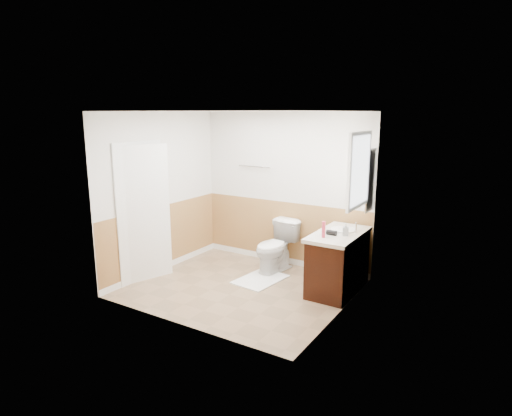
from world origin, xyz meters
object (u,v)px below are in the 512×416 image
Objects in this scene: toilet at (276,247)px; vanity_cabinet at (338,264)px; lotion_bottle at (324,229)px; bath_mat at (260,279)px; soap_dispenser at (346,229)px.

vanity_cabinet is at bearing -3.73° from toilet.
vanity_cabinet is 5.00× the size of lotion_bottle.
toilet is 0.73× the size of vanity_cabinet.
toilet is 1.29m from lotion_bottle.
vanity_cabinet is 0.66m from lotion_bottle.
bath_mat is 0.73× the size of vanity_cabinet.
soap_dispenser is (1.25, 0.16, 0.93)m from bath_mat.
lotion_bottle reaches higher than toilet.
lotion_bottle reaches higher than soap_dispenser.
vanity_cabinet is (1.13, -0.21, -0.00)m from toilet.
bath_mat is at bearing -167.41° from vanity_cabinet.
bath_mat is at bearing -172.53° from soap_dispenser.
lotion_bottle is (1.03, -0.54, 0.56)m from toilet.
vanity_cabinet is at bearing 73.14° from lotion_bottle.
soap_dispenser reaches higher than vanity_cabinet.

